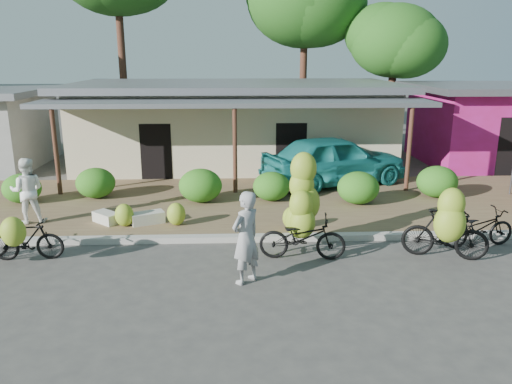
% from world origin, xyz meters
% --- Properties ---
extents(ground, '(100.00, 100.00, 0.00)m').
position_xyz_m(ground, '(0.00, 0.00, 0.00)').
color(ground, '#3F3D3B').
rests_on(ground, ground).
extents(sidewalk, '(60.00, 6.00, 0.12)m').
position_xyz_m(sidewalk, '(0.00, 5.00, 0.06)').
color(sidewalk, olive).
rests_on(sidewalk, ground).
extents(curb, '(60.00, 0.25, 0.15)m').
position_xyz_m(curb, '(0.00, 2.00, 0.07)').
color(curb, '#A8A399').
rests_on(curb, ground).
extents(shop_main, '(13.00, 8.50, 3.35)m').
position_xyz_m(shop_main, '(0.00, 10.93, 1.72)').
color(shop_main, beige).
rests_on(shop_main, ground).
extents(shop_pink, '(6.00, 6.00, 3.25)m').
position_xyz_m(shop_pink, '(10.50, 10.99, 1.67)').
color(shop_pink, '#B91C82').
rests_on(shop_pink, ground).
extents(tree_near_right, '(4.40, 4.22, 6.79)m').
position_xyz_m(tree_near_right, '(7.31, 14.61, 5.15)').
color(tree_near_right, '#532F21').
rests_on(tree_near_right, ground).
extents(hedge_0, '(1.13, 1.02, 0.88)m').
position_xyz_m(hedge_0, '(-6.40, 5.19, 0.56)').
color(hedge_0, '#256116').
rests_on(hedge_0, sidewalk).
extents(hedge_1, '(1.20, 1.08, 0.94)m').
position_xyz_m(hedge_1, '(-4.33, 5.65, 0.59)').
color(hedge_1, '#256116').
rests_on(hedge_1, sidewalk).
extents(hedge_2, '(1.30, 1.17, 1.01)m').
position_xyz_m(hedge_2, '(-1.05, 5.06, 0.63)').
color(hedge_2, '#256116').
rests_on(hedge_2, sidewalk).
extents(hedge_3, '(1.13, 1.02, 0.88)m').
position_xyz_m(hedge_3, '(1.10, 5.13, 0.56)').
color(hedge_3, '#256116').
rests_on(hedge_3, sidewalk).
extents(hedge_4, '(1.25, 1.12, 0.97)m').
position_xyz_m(hedge_4, '(3.65, 4.68, 0.61)').
color(hedge_4, '#256116').
rests_on(hedge_4, sidewalk).
extents(hedge_5, '(1.26, 1.14, 0.99)m').
position_xyz_m(hedge_5, '(6.28, 5.29, 0.61)').
color(hedge_5, '#256116').
rests_on(hedge_5, sidewalk).
extents(bike_left, '(1.59, 1.12, 1.22)m').
position_xyz_m(bike_left, '(-4.60, 0.91, 0.55)').
color(bike_left, black).
rests_on(bike_left, ground).
extents(bike_center, '(1.98, 1.29, 2.33)m').
position_xyz_m(bike_center, '(1.51, 1.11, 0.87)').
color(bike_center, black).
rests_on(bike_center, ground).
extents(bike_right, '(1.93, 1.44, 1.78)m').
position_xyz_m(bike_right, '(4.61, 0.59, 0.75)').
color(bike_right, black).
rests_on(bike_right, ground).
extents(bike_far_right, '(1.85, 0.89, 0.93)m').
position_xyz_m(bike_far_right, '(5.77, 1.43, 0.47)').
color(bike_far_right, black).
rests_on(bike_far_right, ground).
extents(loose_banana_a, '(0.48, 0.41, 0.60)m').
position_xyz_m(loose_banana_a, '(-2.87, 2.89, 0.42)').
color(loose_banana_a, '#8BA629').
rests_on(loose_banana_a, sidewalk).
extents(loose_banana_b, '(0.48, 0.41, 0.60)m').
position_xyz_m(loose_banana_b, '(-1.54, 2.92, 0.42)').
color(loose_banana_b, '#8BA629').
rests_on(loose_banana_b, sidewalk).
extents(loose_banana_c, '(0.47, 0.40, 0.59)m').
position_xyz_m(loose_banana_c, '(1.43, 2.50, 0.41)').
color(loose_banana_c, '#8BA629').
rests_on(loose_banana_c, sidewalk).
extents(sack_near, '(0.94, 0.70, 0.30)m').
position_xyz_m(sack_near, '(-2.32, 3.10, 0.27)').
color(sack_near, beige).
rests_on(sack_near, sidewalk).
extents(sack_far, '(0.81, 0.78, 0.28)m').
position_xyz_m(sack_far, '(-3.42, 3.20, 0.26)').
color(sack_far, beige).
rests_on(sack_far, sidewalk).
extents(vendor, '(0.81, 0.81, 1.90)m').
position_xyz_m(vendor, '(0.21, -0.29, 0.95)').
color(vendor, gray).
rests_on(vendor, ground).
extents(bystander, '(0.95, 0.80, 1.74)m').
position_xyz_m(bystander, '(-5.44, 3.31, 0.99)').
color(bystander, white).
rests_on(bystander, sidewalk).
extents(teal_van, '(5.41, 3.71, 1.71)m').
position_xyz_m(teal_van, '(3.37, 7.00, 0.98)').
color(teal_van, '#1A7776').
rests_on(teal_van, sidewalk).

